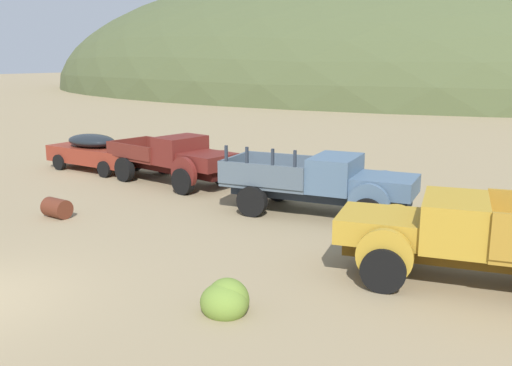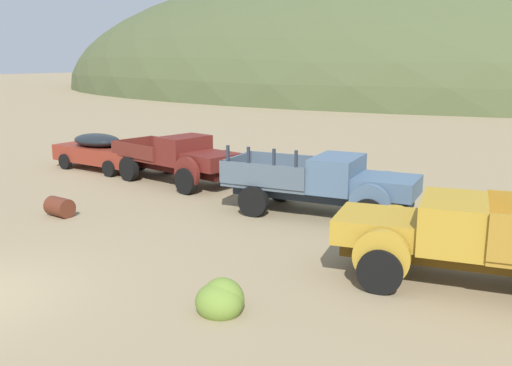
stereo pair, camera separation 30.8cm
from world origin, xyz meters
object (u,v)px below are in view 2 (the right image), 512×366
object	(u,v)px
truck_mustard	(459,239)
oil_drum_tipped	(60,207)
truck_oxblood	(183,159)
car_rust_red	(104,152)
truck_chalk_blue	(333,185)

from	to	relation	value
truck_mustard	oil_drum_tipped	bearing A→B (deg)	-6.44
truck_oxblood	car_rust_red	bearing A→B (deg)	-175.31
truck_mustard	truck_chalk_blue	bearing A→B (deg)	-48.99
truck_chalk_blue	truck_oxblood	bearing A→B (deg)	164.47
car_rust_red	truck_mustard	size ratio (longest dim) A/B	0.77
truck_chalk_blue	oil_drum_tipped	world-z (taller)	truck_chalk_blue
car_rust_red	oil_drum_tipped	size ratio (longest dim) A/B	5.85
truck_oxblood	truck_mustard	size ratio (longest dim) A/B	0.91
truck_chalk_blue	oil_drum_tipped	xyz separation A→B (m)	(-6.90, -4.91, -0.70)
truck_oxblood	truck_mustard	world-z (taller)	truck_mustard
truck_chalk_blue	truck_mustard	world-z (taller)	truck_chalk_blue
truck_mustard	truck_oxblood	bearing A→B (deg)	-33.42
truck_chalk_blue	truck_mustard	size ratio (longest dim) A/B	0.97
truck_oxblood	truck_mustard	bearing A→B (deg)	-12.39
truck_oxblood	truck_chalk_blue	distance (m)	6.90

